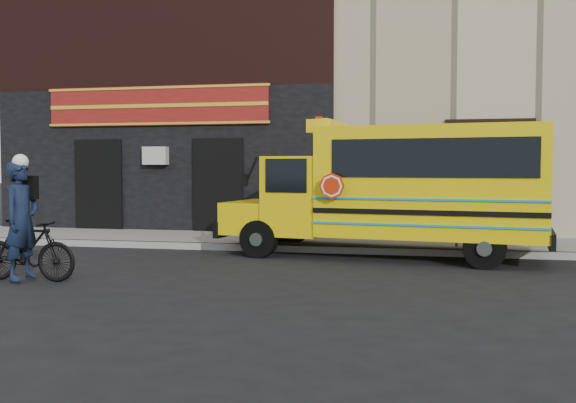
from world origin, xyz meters
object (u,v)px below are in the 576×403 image
(sign_pole, at_px, (457,181))
(bicycle, at_px, (27,250))
(school_bus, at_px, (400,187))
(cyclist, at_px, (22,223))

(sign_pole, relative_size, bicycle, 1.65)
(school_bus, distance_m, sign_pole, 1.57)
(school_bus, height_order, sign_pole, school_bus)
(school_bus, relative_size, cyclist, 3.61)
(bicycle, xyz_separation_m, cyclist, (-0.03, -0.08, 0.46))
(sign_pole, bearing_deg, bicycle, -144.84)
(sign_pole, xyz_separation_m, cyclist, (-7.29, -5.20, -0.62))
(sign_pole, height_order, bicycle, sign_pole)
(school_bus, height_order, bicycle, school_bus)
(school_bus, distance_m, bicycle, 7.38)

